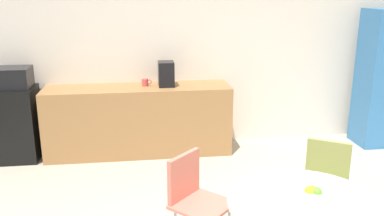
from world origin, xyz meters
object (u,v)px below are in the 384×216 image
Objects in this scene: fruit_bowl at (312,194)px; mug_white at (145,82)px; mini_fridge at (16,124)px; locker_cabinet at (383,79)px; microwave at (10,78)px; coffee_maker at (166,74)px; chair_olive at (325,177)px; chair_coral at (193,192)px.

mug_white is at bearing 109.45° from fruit_bowl.
mug_white is (1.65, 0.04, 0.48)m from mini_fridge.
microwave is at bearing 178.83° from locker_cabinet.
locker_cabinet is 9.17× the size of fruit_bowl.
locker_cabinet is at bearing -1.93° from coffee_maker.
locker_cabinet is at bearing -2.50° from mug_white.
coffee_maker reaches higher than chair_olive.
chair_olive is 1.00× the size of chair_coral.
chair_olive is 4.07× the size of fruit_bowl.
locker_cabinet reaches higher than chair_olive.
chair_olive is 1.20m from chair_coral.
mini_fridge is 3.95m from fruit_bowl.
locker_cabinet is at bearing 49.27° from chair_olive.
mug_white reaches higher than fruit_bowl.
locker_cabinet reaches higher than fruit_bowl.
microwave is 4.89m from locker_cabinet.
fruit_bowl is 3.10m from mug_white.
coffee_maker is at bearing 0.00° from mini_fridge.
coffee_maker reaches higher than mug_white.
mini_fridge is 1.72m from mug_white.
fruit_bowl is (-0.48, -0.77, 0.27)m from chair_olive.
locker_cabinet is 2.26× the size of chair_coral.
mini_fridge reaches higher than chair_coral.
chair_coral is (1.97, -2.23, -0.54)m from microwave.
mug_white is at bearing 1.43° from mini_fridge.
microwave is 0.58× the size of chair_coral.
fruit_bowl is (2.68, -2.88, 0.33)m from mini_fridge.
coffee_maker is at bearing -8.64° from mug_white.
coffee_maker is (0.27, -0.04, 0.11)m from mug_white.
chair_coral is 2.30m from coffee_maker.
microwave is at bearing 132.98° from fruit_bowl.
mug_white is 0.40× the size of coffee_maker.
mini_fridge is 1.94× the size of microwave.
chair_olive is 0.94m from fruit_bowl.
fruit_bowl is at bearing -121.79° from chair_olive.
chair_olive is at bearing -130.73° from locker_cabinet.
mini_fridge is 3.80m from chair_olive.
microwave is 1.66m from mug_white.
microwave is 1.50× the size of coffee_maker.
mug_white is (-0.32, 2.27, 0.43)m from chair_coral.
chair_coral is 2.59× the size of coffee_maker.
coffee_maker is (-1.24, 2.11, 0.54)m from chair_olive.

